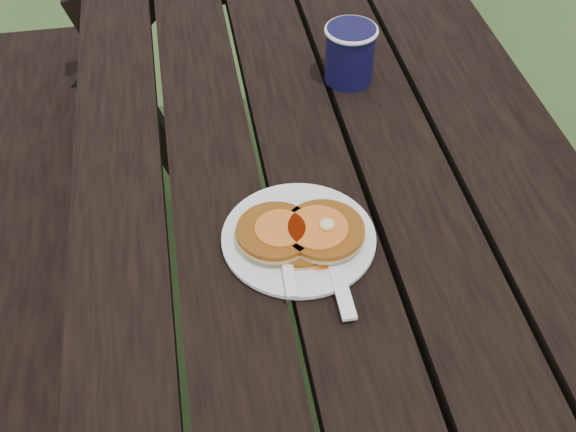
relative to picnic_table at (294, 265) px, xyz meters
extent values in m
plane|color=#2B451D|center=(0.00, 0.00, -0.37)|extent=(60.00, 60.00, 0.00)
cube|color=black|center=(0.00, 0.00, 0.36)|extent=(0.75, 1.80, 0.04)
cube|color=black|center=(-0.55, 0.00, 0.06)|extent=(0.25, 1.80, 0.04)
cube|color=black|center=(0.55, 0.00, 0.06)|extent=(0.25, 1.80, 0.04)
cylinder|color=white|center=(-0.05, -0.28, 0.39)|extent=(0.25, 0.25, 0.01)
cylinder|color=#8F4A10|center=(-0.05, -0.28, 0.40)|extent=(0.11, 0.11, 0.01)
cylinder|color=#8F4A10|center=(-0.08, -0.28, 0.41)|extent=(0.11, 0.11, 0.01)
cylinder|color=#8F4A10|center=(-0.01, -0.29, 0.41)|extent=(0.11, 0.11, 0.01)
cylinder|color=#C9601C|center=(-0.02, -0.29, 0.42)|extent=(0.09, 0.09, 0.00)
ellipsoid|color=#F4E59E|center=(-0.01, -0.29, 0.42)|extent=(0.02, 0.02, 0.01)
cube|color=white|center=(-0.01, -0.34, 0.39)|extent=(0.02, 0.18, 0.00)
cylinder|color=black|center=(0.12, 0.10, 0.44)|extent=(0.09, 0.09, 0.11)
torus|color=white|center=(0.12, 0.10, 0.48)|extent=(0.10, 0.10, 0.01)
cylinder|color=black|center=(0.12, 0.10, 0.48)|extent=(0.08, 0.08, 0.01)
camera|label=1|loc=(-0.18, -0.97, 1.15)|focal=45.00mm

